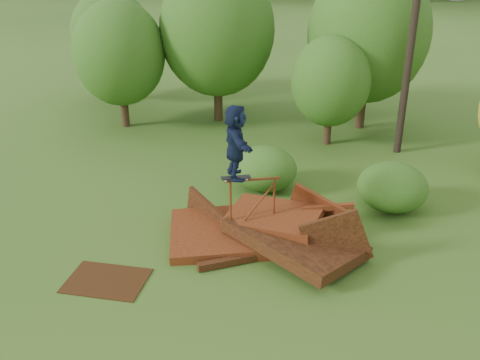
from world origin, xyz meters
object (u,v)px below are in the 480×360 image
(scrap_pile, at_px, (266,232))
(skater, at_px, (236,142))
(utility_pole, at_px, (413,28))
(flat_plate, at_px, (107,281))

(scrap_pile, xyz_separation_m, skater, (-0.80, -0.21, 2.61))
(utility_pole, bearing_deg, scrap_pile, -111.84)
(scrap_pile, distance_m, utility_pole, 9.71)
(skater, bearing_deg, utility_pole, -52.37)
(utility_pole, bearing_deg, skater, -115.99)
(flat_plate, bearing_deg, skater, 46.42)
(scrap_pile, height_order, skater, skater)
(skater, xyz_separation_m, flat_plate, (-2.51, -2.63, -2.94))
(skater, height_order, utility_pole, utility_pole)
(scrap_pile, relative_size, flat_plate, 3.06)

